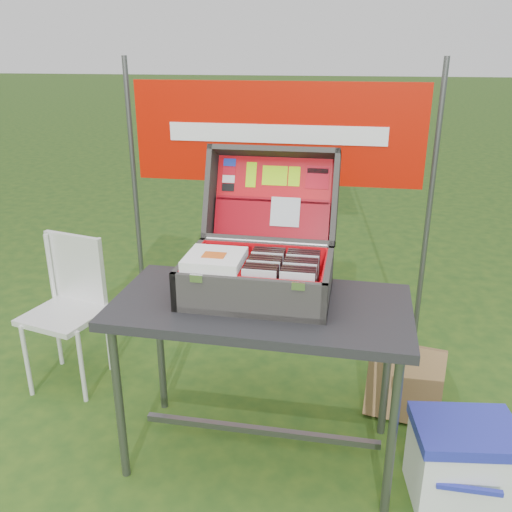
% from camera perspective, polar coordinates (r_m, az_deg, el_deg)
% --- Properties ---
extents(ground, '(80.00, 80.00, 0.00)m').
position_cam_1_polar(ground, '(2.59, -2.19, -20.98)').
color(ground, '#214617').
rests_on(ground, ground).
extents(table, '(1.22, 0.62, 0.76)m').
position_cam_1_polar(table, '(2.41, 0.48, -13.06)').
color(table, black).
rests_on(table, ground).
extents(table_top, '(1.22, 0.62, 0.04)m').
position_cam_1_polar(table_top, '(2.23, 0.51, -5.36)').
color(table_top, black).
rests_on(table_top, ground).
extents(table_leg_fl, '(0.04, 0.04, 0.72)m').
position_cam_1_polar(table_leg_fl, '(2.38, -14.20, -14.93)').
color(table_leg_fl, '#59595B').
rests_on(table_leg_fl, ground).
extents(table_leg_fr, '(0.04, 0.04, 0.72)m').
position_cam_1_polar(table_leg_fr, '(2.21, 14.12, -18.05)').
color(table_leg_fr, '#59595B').
rests_on(table_leg_fr, ground).
extents(table_leg_bl, '(0.04, 0.04, 0.72)m').
position_cam_1_polar(table_leg_bl, '(2.75, -10.04, -9.25)').
color(table_leg_bl, '#59595B').
rests_on(table_leg_bl, ground).
extents(table_leg_br, '(0.04, 0.04, 0.72)m').
position_cam_1_polar(table_leg_br, '(2.61, 13.63, -11.37)').
color(table_leg_br, '#59595B').
rests_on(table_leg_br, ground).
extents(table_brace, '(1.07, 0.03, 0.03)m').
position_cam_1_polar(table_brace, '(2.57, 0.46, -17.88)').
color(table_brace, '#59595B').
rests_on(table_brace, ground).
extents(suitcase, '(0.61, 0.59, 0.54)m').
position_cam_1_polar(suitcase, '(2.24, 0.40, 2.72)').
color(suitcase, '#4C4945').
rests_on(suitcase, table).
extents(suitcase_base_bottom, '(0.61, 0.43, 0.02)m').
position_cam_1_polar(suitcase_base_bottom, '(2.28, 0.11, -3.87)').
color(suitcase_base_bottom, '#4C4945').
rests_on(suitcase_base_bottom, table_top).
extents(suitcase_base_wall_front, '(0.61, 0.02, 0.16)m').
position_cam_1_polar(suitcase_base_wall_front, '(2.07, -0.93, -4.45)').
color(suitcase_base_wall_front, '#4C4945').
rests_on(suitcase_base_wall_front, table_top).
extents(suitcase_base_wall_back, '(0.61, 0.02, 0.16)m').
position_cam_1_polar(suitcase_base_wall_back, '(2.44, 1.00, -0.41)').
color(suitcase_base_wall_back, '#4C4945').
rests_on(suitcase_base_wall_back, table_top).
extents(suitcase_base_wall_left, '(0.02, 0.43, 0.16)m').
position_cam_1_polar(suitcase_base_wall_left, '(2.32, -6.99, -1.73)').
color(suitcase_base_wall_left, '#4C4945').
rests_on(suitcase_base_wall_left, table_top).
extents(suitcase_base_wall_right, '(0.02, 0.43, 0.16)m').
position_cam_1_polar(suitcase_base_wall_right, '(2.22, 7.54, -2.79)').
color(suitcase_base_wall_right, '#4C4945').
rests_on(suitcase_base_wall_right, table_top).
extents(suitcase_liner_floor, '(0.56, 0.39, 0.01)m').
position_cam_1_polar(suitcase_liner_floor, '(2.27, 0.12, -3.53)').
color(suitcase_liner_floor, red).
rests_on(suitcase_liner_floor, suitcase_base_bottom).
extents(suitcase_latch_left, '(0.05, 0.01, 0.03)m').
position_cam_1_polar(suitcase_latch_left, '(2.07, -6.30, -2.36)').
color(suitcase_latch_left, silver).
rests_on(suitcase_latch_left, suitcase_base_wall_front).
extents(suitcase_latch_right, '(0.05, 0.01, 0.03)m').
position_cam_1_polar(suitcase_latch_right, '(2.00, 4.49, -3.18)').
color(suitcase_latch_right, silver).
rests_on(suitcase_latch_right, suitcase_base_wall_front).
extents(suitcase_hinge, '(0.55, 0.02, 0.02)m').
position_cam_1_polar(suitcase_hinge, '(2.42, 1.06, 1.48)').
color(suitcase_hinge, silver).
rests_on(suitcase_hinge, suitcase_base_wall_back).
extents(suitcase_lid_back, '(0.61, 0.18, 0.41)m').
position_cam_1_polar(suitcase_lid_back, '(2.59, 1.90, 6.13)').
color(suitcase_lid_back, '#4C4945').
rests_on(suitcase_lid_back, suitcase_base_wall_back).
extents(suitcase_lid_rim_far, '(0.61, 0.16, 0.08)m').
position_cam_1_polar(suitcase_lid_rim_far, '(2.55, 2.00, 10.89)').
color(suitcase_lid_rim_far, '#4C4945').
rests_on(suitcase_lid_rim_far, suitcase_lid_back).
extents(suitcase_lid_rim_near, '(0.61, 0.16, 0.08)m').
position_cam_1_polar(suitcase_lid_rim_near, '(2.50, 1.36, 1.67)').
color(suitcase_lid_rim_near, '#4C4945').
rests_on(suitcase_lid_rim_near, suitcase_lid_back).
extents(suitcase_lid_rim_left, '(0.02, 0.31, 0.46)m').
position_cam_1_polar(suitcase_lid_rim_left, '(2.58, -4.78, 6.60)').
color(suitcase_lid_rim_left, '#4C4945').
rests_on(suitcase_lid_rim_left, suitcase_lid_back).
extents(suitcase_lid_rim_right, '(0.02, 0.31, 0.46)m').
position_cam_1_polar(suitcase_lid_rim_right, '(2.49, 8.35, 5.95)').
color(suitcase_lid_rim_right, '#4C4945').
rests_on(suitcase_lid_rim_right, suitcase_lid_back).
extents(suitcase_lid_liner, '(0.56, 0.15, 0.36)m').
position_cam_1_polar(suitcase_lid_liner, '(2.57, 1.85, 6.17)').
color(suitcase_lid_liner, red).
rests_on(suitcase_lid_liner, suitcase_lid_back).
extents(suitcase_liner_wall_front, '(0.56, 0.01, 0.14)m').
position_cam_1_polar(suitcase_liner_wall_front, '(2.08, -0.85, -3.98)').
color(suitcase_liner_wall_front, red).
rests_on(suitcase_liner_wall_front, suitcase_base_bottom).
extents(suitcase_liner_wall_back, '(0.56, 0.01, 0.14)m').
position_cam_1_polar(suitcase_liner_wall_back, '(2.42, 0.94, -0.27)').
color(suitcase_liner_wall_back, red).
rests_on(suitcase_liner_wall_back, suitcase_base_bottom).
extents(suitcase_liner_wall_left, '(0.01, 0.39, 0.14)m').
position_cam_1_polar(suitcase_liner_wall_left, '(2.31, -6.65, -1.48)').
color(suitcase_liner_wall_left, red).
rests_on(suitcase_liner_wall_left, suitcase_base_bottom).
extents(suitcase_liner_wall_right, '(0.01, 0.39, 0.14)m').
position_cam_1_polar(suitcase_liner_wall_right, '(2.22, 7.17, -2.48)').
color(suitcase_liner_wall_right, red).
rests_on(suitcase_liner_wall_right, suitcase_base_bottom).
extents(suitcase_lid_pocket, '(0.54, 0.09, 0.17)m').
position_cam_1_polar(suitcase_lid_pocket, '(2.54, 1.64, 3.96)').
color(suitcase_lid_pocket, '#8B000A').
rests_on(suitcase_lid_pocket, suitcase_lid_liner).
extents(suitcase_pocket_edge, '(0.53, 0.03, 0.03)m').
position_cam_1_polar(suitcase_pocket_edge, '(2.55, 1.75, 5.91)').
color(suitcase_pocket_edge, '#8B000A').
rests_on(suitcase_pocket_edge, suitcase_lid_pocket).
extents(suitcase_pocket_cd, '(0.14, 0.06, 0.13)m').
position_cam_1_polar(suitcase_pocket_cd, '(2.52, 3.10, 4.65)').
color(suitcase_pocket_cd, silver).
rests_on(suitcase_pocket_cd, suitcase_lid_pocket).
extents(lid_sticker_cc_a, '(0.06, 0.02, 0.04)m').
position_cam_1_polar(lid_sticker_cc_a, '(2.63, -2.78, 9.82)').
color(lid_sticker_cc_a, '#1933B2').
rests_on(lid_sticker_cc_a, suitcase_lid_liner).
extents(lid_sticker_cc_b, '(0.06, 0.02, 0.04)m').
position_cam_1_polar(lid_sticker_cc_b, '(2.63, -2.85, 8.96)').
color(lid_sticker_cc_b, red).
rests_on(lid_sticker_cc_b, suitcase_lid_liner).
extents(lid_sticker_cc_c, '(0.06, 0.02, 0.04)m').
position_cam_1_polar(lid_sticker_cc_c, '(2.62, -2.91, 8.10)').
color(lid_sticker_cc_c, white).
rests_on(lid_sticker_cc_c, suitcase_lid_liner).
extents(lid_sticker_cc_d, '(0.06, 0.02, 0.04)m').
position_cam_1_polar(lid_sticker_cc_d, '(2.61, -2.97, 7.23)').
color(lid_sticker_cc_d, black).
rests_on(lid_sticker_cc_d, suitcase_lid_liner).
extents(lid_card_neon_tall, '(0.05, 0.05, 0.11)m').
position_cam_1_polar(lid_card_neon_tall, '(2.60, -0.52, 8.55)').
color(lid_card_neon_tall, '#ACFC06').
rests_on(lid_card_neon_tall, suitcase_lid_liner).
extents(lid_card_neon_main, '(0.12, 0.04, 0.09)m').
position_cam_1_polar(lid_card_neon_main, '(2.58, 1.99, 8.45)').
color(lid_card_neon_main, '#ACFC06').
rests_on(lid_card_neon_main, suitcase_lid_liner).
extents(lid_card_neon_small, '(0.05, 0.04, 0.09)m').
position_cam_1_polar(lid_card_neon_small, '(2.57, 4.05, 8.35)').
color(lid_card_neon_small, '#ACFC06').
rests_on(lid_card_neon_small, suitcase_lid_liner).
extents(lid_sticker_band, '(0.11, 0.04, 0.10)m').
position_cam_1_polar(lid_sticker_band, '(2.56, 6.48, 8.22)').
color(lid_sticker_band, red).
rests_on(lid_sticker_band, suitcase_lid_liner).
extents(lid_sticker_band_bar, '(0.10, 0.01, 0.02)m').
position_cam_1_polar(lid_sticker_band_bar, '(2.56, 6.53, 8.89)').
color(lid_sticker_band_bar, black).
rests_on(lid_sticker_band_bar, suitcase_lid_liner).
extents(cd_left_0, '(0.13, 0.01, 0.15)m').
position_cam_1_polar(cd_left_0, '(2.08, 0.30, -3.48)').
color(cd_left_0, silver).
rests_on(cd_left_0, suitcase_liner_floor).
extents(cd_left_1, '(0.13, 0.01, 0.15)m').
position_cam_1_polar(cd_left_1, '(2.11, 0.41, -3.21)').
color(cd_left_1, black).
rests_on(cd_left_1, suitcase_liner_floor).
extents(cd_left_2, '(0.13, 0.01, 0.15)m').
position_cam_1_polar(cd_left_2, '(2.13, 0.53, -2.96)').
color(cd_left_2, black).
rests_on(cd_left_2, suitcase_liner_floor).
extents(cd_left_3, '(0.13, 0.01, 0.15)m').
position_cam_1_polar(cd_left_3, '(2.15, 0.64, -2.71)').
color(cd_left_3, black).
rests_on(cd_left_3, suitcase_liner_floor).
extents(cd_left_4, '(0.13, 0.01, 0.15)m').
position_cam_1_polar(cd_left_4, '(2.17, 0.75, -2.46)').
color(cd_left_4, silver).
rests_on(cd_left_4, suitcase_liner_floor).
extents(cd_left_5, '(0.13, 0.01, 0.15)m').
position_cam_1_polar(cd_left_5, '(2.19, 0.86, -2.22)').
color(cd_left_5, black).
rests_on(cd_left_5, suitcase_liner_floor).
extents(cd_left_6, '(0.13, 0.01, 0.15)m').
position_cam_1_polar(cd_left_6, '(2.21, 0.97, -1.98)').
color(cd_left_6, black).
rests_on(cd_left_6, suitcase_liner_floor).
extents(cd_left_7, '(0.13, 0.01, 0.15)m').
position_cam_1_polar(cd_left_7, '(2.24, 1.07, -1.75)').
color(cd_left_7, black).
rests_on(cd_left_7, suitcase_liner_floor).
extents(cd_left_8, '(0.13, 0.01, 0.15)m').
position_cam_1_polar(cd_left_8, '(2.26, 1.17, -1.52)').
color(cd_left_8, silver).
rests_on(cd_left_8, suitcase_liner_floor).
extents(cd_left_9, '(0.13, 0.01, 0.15)m').
position_cam_1_polar(cd_left_9, '(2.28, 1.27, -1.29)').
color(cd_left_9, black).
rests_on(cd_left_9, suitcase_liner_floor).
extents(cd_left_10, '(0.13, 0.01, 0.15)m').
position_cam_1_polar(cd_left_10, '(2.30, 1.37, -1.07)').
color(cd_left_10, black).
rests_on(cd_left_10, suitcase_liner_floor).
extents(cd_left_11, '(0.13, 0.01, 0.15)m').
position_cam_1_polar(cd_left_11, '(2.32, 1.46, -0.86)').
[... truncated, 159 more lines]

